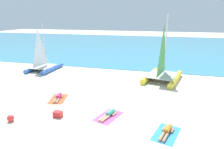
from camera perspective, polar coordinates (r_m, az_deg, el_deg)
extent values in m
plane|color=beige|center=(21.59, 3.60, 0.62)|extent=(120.00, 120.00, 0.00)
cube|color=teal|center=(41.81, 9.55, 8.08)|extent=(120.00, 40.00, 0.05)
cylinder|color=blue|center=(24.17, -20.56, 1.84)|extent=(0.49, 3.91, 0.45)
cylinder|color=blue|center=(23.03, -16.44, 1.54)|extent=(0.49, 3.91, 0.45)
cube|color=silver|center=(23.38, -18.86, 2.18)|extent=(2.07, 2.52, 0.06)
cylinder|color=silver|center=(23.42, -18.60, 7.97)|extent=(0.09, 0.09, 4.65)
pyramid|color=white|center=(22.69, -19.87, 7.26)|extent=(0.08, 2.05, 3.91)
cylinder|color=yellow|center=(19.76, 10.65, -0.33)|extent=(1.43, 4.59, 0.52)
cylinder|color=yellow|center=(19.27, 17.49, -1.24)|extent=(1.43, 4.59, 0.52)
cube|color=silver|center=(19.19, 13.94, -0.11)|extent=(2.94, 3.35, 0.07)
cylinder|color=silver|center=(19.27, 14.94, 8.09)|extent=(0.11, 0.11, 5.46)
pyramid|color=#4CA54C|center=(18.25, 14.16, 7.19)|extent=(0.55, 2.36, 4.58)
cube|color=#EA5933|center=(15.26, -14.99, -6.68)|extent=(1.55, 2.12, 0.01)
cylinder|color=#D83372|center=(15.38, -14.83, -5.86)|extent=(0.45, 0.68, 0.30)
sphere|color=tan|center=(15.74, -14.45, -5.31)|extent=(0.22, 0.22, 0.22)
cylinder|color=tan|center=(14.85, -15.80, -7.07)|extent=(0.33, 0.79, 0.14)
cylinder|color=tan|center=(14.81, -15.12, -7.10)|extent=(0.33, 0.79, 0.14)
cylinder|color=tan|center=(15.61, -15.45, -5.93)|extent=(0.21, 0.46, 0.10)
cylinder|color=tan|center=(15.49, -13.87, -5.98)|extent=(0.21, 0.46, 0.10)
cube|color=#D84C99|center=(12.36, -1.03, -11.73)|extent=(1.61, 2.14, 0.01)
cylinder|color=#3FB28C|center=(12.44, -0.52, -10.73)|extent=(0.47, 0.68, 0.30)
sphere|color=#D8AD84|center=(12.75, 0.49, -10.03)|extent=(0.22, 0.22, 0.22)
cylinder|color=#D8AD84|center=(12.05, -2.60, -12.14)|extent=(0.36, 0.79, 0.14)
cylinder|color=#D8AD84|center=(11.96, -1.88, -12.37)|extent=(0.36, 0.79, 0.14)
cylinder|color=#D8AD84|center=(12.70, -0.98, -10.59)|extent=(0.23, 0.46, 0.10)
cylinder|color=#D8AD84|center=(12.49, 0.74, -11.07)|extent=(0.23, 0.46, 0.10)
cube|color=#338CD8|center=(11.10, 15.08, -15.87)|extent=(1.56, 2.12, 0.01)
cylinder|color=orange|center=(11.19, 15.43, -14.70)|extent=(0.45, 0.68, 0.30)
sphere|color=tan|center=(11.54, 15.99, -13.74)|extent=(0.22, 0.22, 0.22)
cylinder|color=tan|center=(10.71, 13.94, -16.60)|extent=(0.34, 0.79, 0.14)
cylinder|color=tan|center=(10.67, 14.90, -16.80)|extent=(0.34, 0.79, 0.14)
cylinder|color=tan|center=(11.41, 14.51, -14.50)|extent=(0.21, 0.46, 0.10)
cylinder|color=tan|center=(11.33, 16.71, -14.94)|extent=(0.21, 0.46, 0.10)
sphere|color=red|center=(13.10, -26.74, -10.98)|extent=(0.40, 0.40, 0.40)
cube|color=red|center=(12.64, -15.06, -10.78)|extent=(0.50, 0.36, 0.36)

